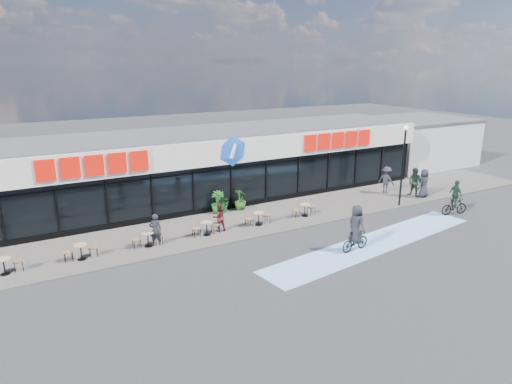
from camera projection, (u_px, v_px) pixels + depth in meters
ground at (294, 248)px, 22.75m from camera, size 120.00×120.00×0.00m
sidewalk at (251, 221)px, 26.51m from camera, size 44.00×5.00×0.10m
bike_lane at (375, 243)px, 23.37m from camera, size 14.17×4.13×0.01m
building at (212, 164)px, 30.43m from camera, size 30.60×6.57×4.75m
neighbour_building at (416, 141)px, 41.04m from camera, size 9.20×7.20×4.11m
lamp_post at (403, 159)px, 28.35m from camera, size 0.28×0.28×5.12m
bistro_set_0 at (4, 264)px, 19.68m from camera, size 1.54×0.62×0.90m
bistro_set_1 at (81, 250)px, 21.17m from camera, size 1.54×0.62×0.90m
bistro_set_2 at (147, 237)px, 22.65m from camera, size 1.54×0.62×0.90m
bistro_set_3 at (206, 226)px, 24.13m from camera, size 1.54×0.62×0.90m
bistro_set_4 at (258, 217)px, 25.61m from camera, size 1.54×0.62×0.90m
bistro_set_5 at (304, 208)px, 27.09m from camera, size 1.54×0.62×0.90m
potted_plant_left at (223, 203)px, 27.65m from camera, size 1.24×1.31×1.16m
potted_plant_mid at (218, 202)px, 27.53m from camera, size 0.99×0.99×1.37m
potted_plant_right at (240, 199)px, 28.18m from camera, size 1.00×1.00×1.30m
patron_left at (155, 230)px, 22.60m from camera, size 0.65×0.48×1.66m
patron_right at (219, 217)px, 24.58m from camera, size 0.82×0.67×1.56m
pedestrian_a at (415, 182)px, 30.85m from camera, size 0.92×1.09×1.97m
pedestrian_b at (386, 180)px, 31.71m from camera, size 0.99×1.35×1.87m
pedestrian_c at (424, 183)px, 30.69m from camera, size 1.05×0.79×1.94m
cyclist_a at (356, 232)px, 22.16m from camera, size 1.75×0.98×2.34m
cyclist_b at (455, 201)px, 27.47m from camera, size 1.83×1.06×2.15m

